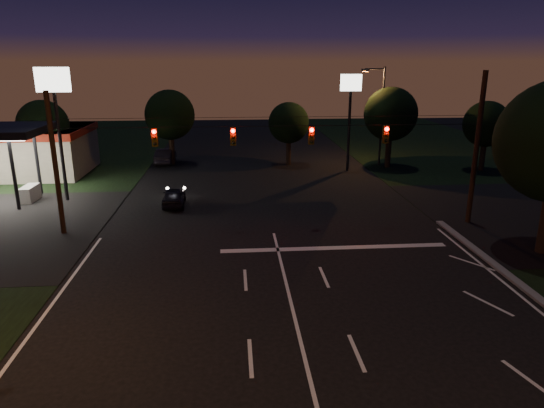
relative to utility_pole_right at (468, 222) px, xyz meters
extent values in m
plane|color=black|center=(-12.00, -15.00, 0.00)|extent=(140.00, 140.00, 0.00)
cube|color=silver|center=(-9.00, -3.50, 0.01)|extent=(12.00, 0.50, 0.01)
cylinder|color=black|center=(0.00, 0.00, 0.00)|extent=(0.30, 0.30, 9.00)
cylinder|color=black|center=(-24.00, 0.00, 0.00)|extent=(0.28, 0.28, 8.00)
cylinder|color=black|center=(-12.00, 0.00, 6.00)|extent=(24.00, 0.03, 0.03)
cylinder|color=black|center=(-12.00, 0.00, 6.50)|extent=(24.00, 0.02, 0.02)
cube|color=#3F3307|center=(-18.50, 0.00, 5.45)|extent=(0.32, 0.26, 1.00)
sphere|color=#FF0705|center=(-18.50, -0.16, 5.78)|extent=(0.22, 0.22, 0.22)
sphere|color=black|center=(-18.50, -0.16, 5.45)|extent=(0.20, 0.20, 0.20)
sphere|color=black|center=(-18.50, -0.16, 5.12)|extent=(0.20, 0.20, 0.20)
cube|color=#3F3307|center=(-14.20, 0.00, 5.45)|extent=(0.32, 0.26, 1.00)
sphere|color=#FF0705|center=(-14.20, -0.16, 5.78)|extent=(0.22, 0.22, 0.22)
sphere|color=black|center=(-14.20, -0.16, 5.45)|extent=(0.20, 0.20, 0.20)
sphere|color=black|center=(-14.20, -0.16, 5.12)|extent=(0.20, 0.20, 0.20)
cube|color=#3F3307|center=(-9.80, 0.00, 5.45)|extent=(0.32, 0.26, 1.00)
sphere|color=#FF0705|center=(-9.80, -0.16, 5.78)|extent=(0.22, 0.22, 0.22)
sphere|color=black|center=(-9.80, -0.16, 5.45)|extent=(0.20, 0.20, 0.20)
sphere|color=black|center=(-9.80, -0.16, 5.12)|extent=(0.20, 0.20, 0.20)
cube|color=#3F3307|center=(-5.50, 0.00, 5.45)|extent=(0.32, 0.26, 1.00)
sphere|color=#FF0705|center=(-5.50, -0.16, 5.78)|extent=(0.22, 0.22, 0.22)
sphere|color=black|center=(-5.50, -0.16, 5.45)|extent=(0.20, 0.20, 0.20)
sphere|color=black|center=(-5.50, -0.16, 5.12)|extent=(0.20, 0.20, 0.20)
cube|color=gray|center=(-34.00, 16.00, 2.00)|extent=(14.00, 8.00, 4.00)
cube|color=maroon|center=(-34.00, 16.00, 3.70)|extent=(14.20, 8.20, 0.60)
cube|color=gray|center=(-28.50, 7.00, 0.55)|extent=(0.80, 2.00, 1.10)
cylinder|color=black|center=(-28.50, 5.00, 2.40)|extent=(0.24, 0.24, 4.80)
cylinder|color=black|center=(-28.50, 9.00, 2.40)|extent=(0.24, 0.24, 4.80)
cylinder|color=black|center=(-26.00, 7.00, 3.75)|extent=(0.24, 0.24, 7.50)
cube|color=white|center=(-26.00, 7.00, 8.30)|extent=(2.20, 0.30, 1.60)
cylinder|color=black|center=(-4.00, 15.00, 3.50)|extent=(0.24, 0.24, 7.00)
cube|color=white|center=(-4.00, 15.00, 7.70)|extent=(1.80, 0.30, 1.40)
cylinder|color=black|center=(-0.50, 17.00, 4.50)|extent=(0.20, 0.20, 9.00)
cylinder|color=black|center=(-1.40, 17.00, 8.80)|extent=(1.80, 0.12, 0.12)
cube|color=black|center=(-2.30, 17.00, 8.70)|extent=(0.60, 0.35, 0.22)
cube|color=orange|center=(-2.30, 17.00, 8.58)|extent=(0.45, 0.25, 0.04)
sphere|color=black|center=(0.90, -4.70, 5.62)|extent=(4.20, 4.20, 4.20)
cylinder|color=black|center=(-30.00, 15.00, 1.50)|extent=(0.49, 0.49, 3.00)
sphere|color=black|center=(-30.00, 15.00, 4.32)|extent=(4.20, 4.20, 4.20)
sphere|color=black|center=(-29.58, 15.32, 4.19)|extent=(3.15, 3.15, 3.15)
sphere|color=black|center=(-30.42, 15.21, 4.23)|extent=(2.94, 2.94, 2.94)
cylinder|color=black|center=(-20.00, 19.00, 1.62)|extent=(0.52, 0.52, 3.25)
sphere|color=black|center=(-20.00, 19.00, 4.68)|extent=(4.60, 4.60, 4.60)
sphere|color=black|center=(-19.54, 19.34, 4.54)|extent=(3.45, 3.45, 3.45)
sphere|color=black|center=(-20.46, 19.23, 4.58)|extent=(3.22, 3.22, 3.22)
cylinder|color=black|center=(-9.00, 18.00, 1.38)|extent=(0.47, 0.47, 2.75)
sphere|color=black|center=(-9.00, 18.00, 3.96)|extent=(3.80, 3.80, 3.80)
sphere|color=black|center=(-8.62, 18.28, 3.85)|extent=(2.85, 2.85, 2.85)
sphere|color=black|center=(-9.38, 18.19, 3.87)|extent=(2.66, 2.66, 2.66)
cylinder|color=black|center=(0.00, 16.00, 1.70)|extent=(0.53, 0.53, 3.40)
sphere|color=black|center=(0.00, 16.00, 4.90)|extent=(4.80, 4.80, 4.80)
sphere|color=black|center=(0.48, 16.36, 4.75)|extent=(3.60, 3.60, 3.60)
sphere|color=black|center=(-0.48, 16.24, 4.79)|extent=(3.36, 3.36, 3.36)
cylinder|color=black|center=(8.00, 14.00, 1.45)|extent=(0.48, 0.48, 2.90)
sphere|color=black|center=(8.00, 14.00, 4.18)|extent=(4.00, 4.00, 4.00)
sphere|color=black|center=(8.40, 14.30, 4.06)|extent=(3.00, 3.00, 3.00)
sphere|color=black|center=(7.60, 14.20, 4.09)|extent=(2.80, 2.80, 2.80)
imported|color=black|center=(-18.32, 5.14, 0.62)|extent=(1.59, 3.70, 1.25)
imported|color=black|center=(-20.73, 19.60, 0.72)|extent=(1.64, 4.39, 1.43)
camera|label=1|loc=(-14.22, -27.03, 9.50)|focal=32.00mm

